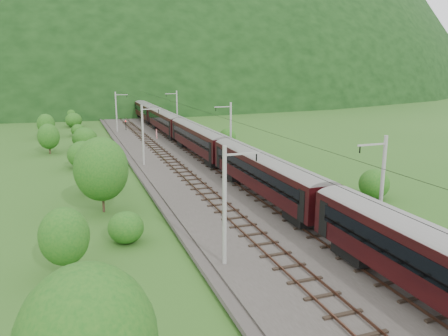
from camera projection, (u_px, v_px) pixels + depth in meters
name	position (u px, v px, depth m)	size (l,w,h in m)	color
ground	(306.00, 254.00, 31.28)	(600.00, 600.00, 0.00)	#29541A
railbed	(251.00, 210.00, 40.42)	(14.00, 220.00, 0.30)	#38332D
track_left	(227.00, 211.00, 39.58)	(2.40, 220.00, 0.27)	#523123
track_right	(274.00, 205.00, 41.15)	(2.40, 220.00, 0.27)	#523123
catenary_left	(143.00, 134.00, 57.60)	(2.54, 192.28, 8.00)	gray
catenary_right	(230.00, 129.00, 61.62)	(2.54, 192.28, 8.00)	gray
overhead_wires	(252.00, 136.00, 38.84)	(4.83, 198.00, 0.03)	black
mountain_main	(92.00, 88.00, 269.75)	(504.00, 360.00, 244.00)	black
train	(200.00, 135.00, 63.08)	(2.96, 165.03, 5.15)	black
hazard_post_near	(157.00, 134.00, 79.65)	(0.18, 0.18, 1.65)	red
hazard_post_far	(156.00, 132.00, 82.38)	(0.15, 0.15, 1.43)	red
signal	(126.00, 125.00, 90.25)	(0.22, 0.22, 1.96)	black
vegetation_left	(82.00, 173.00, 43.30)	(11.23, 141.14, 7.02)	#184F15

